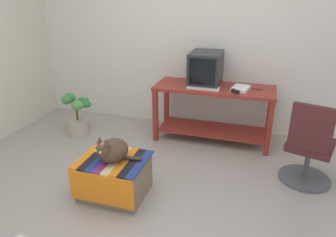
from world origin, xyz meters
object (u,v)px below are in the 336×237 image
at_px(tv_monitor, 206,69).
at_px(office_chair, 309,149).
at_px(desk, 213,104).
at_px(stapler, 235,91).
at_px(book, 241,88).
at_px(cat, 112,150).
at_px(keyboard, 203,88).
at_px(ottoman_with_blanket, 114,177).
at_px(potted_plant, 77,116).

relative_size(tv_monitor, office_chair, 0.56).
xyz_separation_m(desk, tv_monitor, (-0.14, 0.08, 0.43)).
bearing_deg(office_chair, desk, -16.93).
bearing_deg(desk, stapler, -34.02).
relative_size(desk, book, 5.62).
distance_m(desk, cat, 1.66).
height_order(keyboard, stapler, stapler).
distance_m(book, cat, 1.80).
height_order(ottoman_with_blanket, potted_plant, potted_plant).
xyz_separation_m(desk, stapler, (0.27, -0.18, 0.25)).
height_order(tv_monitor, office_chair, tv_monitor).
xyz_separation_m(book, ottoman_with_blanket, (-1.02, -1.44, -0.55)).
bearing_deg(book, desk, -176.59).
relative_size(keyboard, cat, 0.94).
relative_size(desk, stapler, 13.56).
distance_m(ottoman_with_blanket, cat, 0.31).
bearing_deg(office_chair, stapler, -16.90).
relative_size(tv_monitor, book, 1.89).
bearing_deg(tv_monitor, cat, -109.25).
xyz_separation_m(tv_monitor, stapler, (0.41, -0.26, -0.18)).
height_order(tv_monitor, cat, tv_monitor).
distance_m(tv_monitor, office_chair, 1.56).
xyz_separation_m(ottoman_with_blanket, potted_plant, (-1.08, 1.09, 0.07)).
height_order(desk, tv_monitor, tv_monitor).
relative_size(tv_monitor, stapler, 4.57).
xyz_separation_m(tv_monitor, keyboard, (0.02, -0.21, -0.19)).
bearing_deg(desk, keyboard, -132.02).
bearing_deg(desk, ottoman_with_blanket, -115.49).
distance_m(potted_plant, office_chair, 2.89).
distance_m(desk, potted_plant, 1.84).
bearing_deg(tv_monitor, potted_plant, -164.43).
distance_m(keyboard, office_chair, 1.39).
bearing_deg(tv_monitor, book, -15.22).
relative_size(office_chair, stapler, 8.09).
bearing_deg(cat, stapler, 71.97).
bearing_deg(ottoman_with_blanket, book, 54.60).
relative_size(desk, office_chair, 1.68).
height_order(cat, stapler, stapler).
distance_m(ottoman_with_blanket, office_chair, 1.94).
height_order(keyboard, office_chair, office_chair).
height_order(desk, cat, desk).
distance_m(cat, stapler, 1.66).
relative_size(desk, tv_monitor, 2.97).
bearing_deg(potted_plant, tv_monitor, 15.85).
bearing_deg(tv_monitor, desk, -31.26).
bearing_deg(potted_plant, keyboard, 8.73).
bearing_deg(potted_plant, stapler, 5.65).
xyz_separation_m(book, cat, (-1.01, -1.47, -0.25)).
bearing_deg(stapler, desk, 98.30).
bearing_deg(desk, potted_plant, -168.07).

